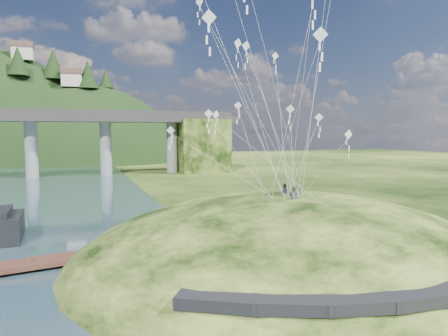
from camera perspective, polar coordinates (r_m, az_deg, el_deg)
name	(u,v)px	position (r m, az deg, el deg)	size (l,w,h in m)	color
ground	(200,279)	(28.31, -3.44, -15.60)	(320.00, 320.00, 0.00)	black
grass_hill	(288,276)	(33.57, 9.14, -14.98)	(36.00, 32.00, 13.00)	black
footpath	(394,287)	(23.17, 23.11, -15.35)	(22.29, 5.84, 0.83)	black
wooden_dock	(78,257)	(33.37, -20.17, -11.84)	(14.42, 4.32, 1.02)	#3C2018
kite_flyers	(288,184)	(32.43, 9.19, -2.30)	(1.86, 3.93, 2.00)	#282D36
kite_swarm	(258,38)	(31.76, 4.94, 17.99)	(15.81, 18.23, 19.18)	silver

